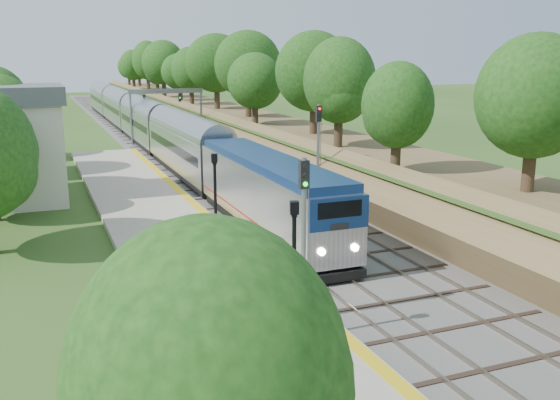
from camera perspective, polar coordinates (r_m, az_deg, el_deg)
name	(u,v)px	position (r m, az deg, el deg)	size (l,w,h in m)	color
ground	(441,365)	(22.00, 14.54, -14.41)	(320.00, 320.00, 0.00)	#2D4C19
trackbed	(155,138)	(77.41, -11.32, 5.57)	(9.50, 170.00, 0.28)	#4C4944
platform	(178,244)	(33.68, -9.30, -3.97)	(6.40, 68.00, 0.38)	#9D947E
yellow_stripe	(229,235)	(34.31, -4.66, -3.17)	(0.55, 68.00, 0.01)	gold
embankment	(221,120)	(79.13, -5.39, 7.31)	(10.64, 170.00, 11.70)	brown
station_building	(0,145)	(45.92, -24.26, 4.61)	(8.60, 6.60, 8.00)	silver
signal_gantry	(166,101)	(72.13, -10.36, 8.87)	(8.40, 0.38, 6.20)	slate
trees_behind_platform	(49,157)	(36.58, -20.37, 3.73)	(7.82, 53.32, 7.21)	#332316
train	(146,126)	(71.46, -12.15, 6.63)	(2.88, 95.94, 4.23)	black
lamppost_mid	(294,276)	(21.85, 1.29, -6.92)	(0.47, 0.47, 4.80)	black
lamppost_far	(216,206)	(31.62, -5.91, -0.57)	(0.48, 0.48, 4.85)	black
signal_platform	(304,220)	(23.01, 2.17, -1.81)	(0.35, 0.28, 6.03)	slate
signal_farside	(318,142)	(42.79, 3.52, 5.31)	(0.36, 0.29, 6.62)	slate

